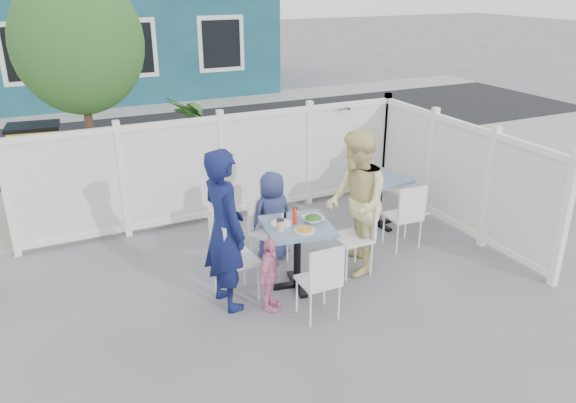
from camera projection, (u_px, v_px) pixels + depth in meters
name	position (u px, v px, depth m)	size (l,w,h in m)	color
ground	(285.00, 293.00, 6.58)	(80.00, 80.00, 0.00)	slate
near_sidewalk	(192.00, 189.00, 9.76)	(24.00, 2.60, 0.01)	gray
street	(146.00, 138.00, 12.86)	(24.00, 5.00, 0.01)	black
far_sidewalk	(122.00, 110.00, 15.46)	(24.00, 1.60, 0.01)	gray
fence_back	(222.00, 170.00, 8.34)	(5.86, 0.08, 1.60)	white
fence_right	(457.00, 178.00, 7.98)	(0.08, 3.66, 1.60)	white
tree	(78.00, 43.00, 7.74)	(1.80, 1.62, 3.59)	#382316
utility_cabinet	(40.00, 169.00, 8.75)	(0.70, 0.50, 1.31)	gold
potted_shrub_a	(196.00, 152.00, 8.81)	(0.99, 0.99, 1.77)	#2C5520
potted_shrub_b	(316.00, 144.00, 9.60)	(1.40, 1.21, 1.55)	#2C5520
main_table	(297.00, 239.00, 6.51)	(0.88, 0.88, 0.80)	#4B6284
spare_table	(380.00, 189.00, 8.16)	(0.79, 0.79, 0.75)	#4B6284
chair_left	(229.00, 254.00, 6.26)	(0.46, 0.48, 1.00)	white
chair_right	(358.00, 230.00, 6.90)	(0.43, 0.44, 0.96)	white
chair_back	(265.00, 225.00, 7.16)	(0.51, 0.50, 0.86)	white
chair_near	(322.00, 277.00, 5.91)	(0.40, 0.39, 0.88)	white
chair_spare	(407.00, 212.00, 7.46)	(0.44, 0.42, 0.92)	white
man	(225.00, 230.00, 6.05)	(0.67, 0.44, 1.83)	#101747
woman	(356.00, 203.00, 6.78)	(0.88, 0.68, 1.81)	gold
boy	(272.00, 216.00, 7.21)	(0.58, 0.38, 1.18)	navy
toddler	(270.00, 275.00, 6.12)	(0.50, 0.21, 0.86)	pink
plate_main	(305.00, 230.00, 6.28)	(0.24, 0.24, 0.01)	white
plate_side	(281.00, 223.00, 6.46)	(0.24, 0.24, 0.02)	white
salad_bowl	(313.00, 219.00, 6.51)	(0.25, 0.25, 0.06)	white
coffee_cup_a	(280.00, 226.00, 6.27)	(0.09, 0.09, 0.13)	beige
coffee_cup_b	(295.00, 213.00, 6.61)	(0.07, 0.07, 0.11)	beige
ketchup_bottle	(295.00, 217.00, 6.43)	(0.05, 0.05, 0.17)	red
salt_shaker	(282.00, 216.00, 6.59)	(0.03, 0.03, 0.07)	white
pepper_shaker	(285.00, 215.00, 6.62)	(0.03, 0.03, 0.07)	black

